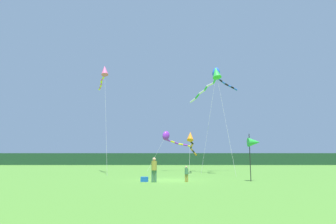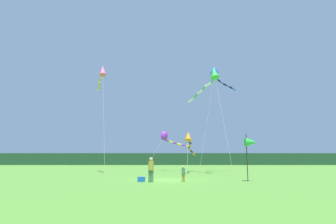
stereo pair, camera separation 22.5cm
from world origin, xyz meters
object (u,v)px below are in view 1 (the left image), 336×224
at_px(person_adult, 153,168).
at_px(kite_purple, 168,137).
at_px(person_child, 186,173).
at_px(kite_green, 213,76).
at_px(kite_rainbow, 103,73).
at_px(kite_orange, 190,140).
at_px(banner_flag_pole, 253,143).
at_px(cooler_box, 144,179).
at_px(kite_blue, 217,75).

distance_m(person_adult, kite_purple, 17.30).
height_order(person_child, kite_green, kite_green).
relative_size(kite_rainbow, kite_orange, 1.41).
distance_m(banner_flag_pole, kite_rainbow, 19.62).
height_order(cooler_box, kite_rainbow, kite_rainbow).
bearing_deg(person_adult, cooler_box, 148.29).
bearing_deg(banner_flag_pole, kite_purple, 111.65).
xyz_separation_m(person_adult, person_child, (2.34, 0.29, -0.34)).
height_order(kite_rainbow, kite_orange, kite_rainbow).
bearing_deg(kite_green, person_child, -111.16).
relative_size(kite_green, kite_orange, 1.32).
relative_size(kite_purple, kite_orange, 0.68).
bearing_deg(person_adult, kite_rainbow, 119.05).
bearing_deg(kite_purple, person_child, -85.52).
distance_m(person_child, banner_flag_pole, 5.61).
relative_size(person_child, banner_flag_pole, 0.33).
height_order(kite_green, kite_purple, kite_green).
xyz_separation_m(banner_flag_pole, kite_orange, (-3.86, 11.30, 0.85)).
xyz_separation_m(kite_green, kite_purple, (-4.98, 7.16, -6.20)).
height_order(person_adult, banner_flag_pole, banner_flag_pole).
bearing_deg(person_adult, person_child, 6.94).
relative_size(cooler_box, kite_purple, 0.09).
bearing_deg(kite_orange, kite_green, -42.97).
height_order(person_adult, kite_rainbow, kite_rainbow).
xyz_separation_m(person_child, kite_purple, (-1.30, 16.65, 3.72)).
bearing_deg(kite_green, kite_blue, 74.09).
relative_size(person_adult, kite_rainbow, 0.14).
relative_size(person_child, kite_blue, 0.09).
xyz_separation_m(banner_flag_pole, kite_blue, (-0.40, 12.77, 8.94)).
distance_m(cooler_box, kite_purple, 17.10).
distance_m(person_adult, kite_rainbow, 16.88).
bearing_deg(person_adult, banner_flag_pole, 5.48).
height_order(banner_flag_pole, kite_orange, kite_orange).
xyz_separation_m(person_child, banner_flag_pole, (5.13, 0.43, 2.22)).
bearing_deg(person_adult, kite_orange, 73.28).
xyz_separation_m(cooler_box, kite_orange, (4.33, 11.58, 3.53)).
bearing_deg(kite_rainbow, cooler_box, -62.84).
distance_m(banner_flag_pole, kite_purple, 17.51).
relative_size(cooler_box, kite_blue, 0.04).
bearing_deg(kite_rainbow, banner_flag_pole, -37.98).
height_order(person_adult, kite_purple, kite_purple).
distance_m(kite_rainbow, kite_orange, 12.69).
relative_size(kite_green, kite_rainbow, 0.94).
xyz_separation_m(person_adult, banner_flag_pole, (7.47, 0.72, 1.88)).
bearing_deg(kite_blue, kite_rainbow, -171.90).
height_order(kite_blue, kite_rainbow, kite_blue).
bearing_deg(kite_blue, kite_orange, -157.00).
bearing_deg(person_child, kite_rainbow, 127.85).
distance_m(kite_purple, kite_blue, 10.18).
height_order(kite_purple, kite_blue, kite_blue).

